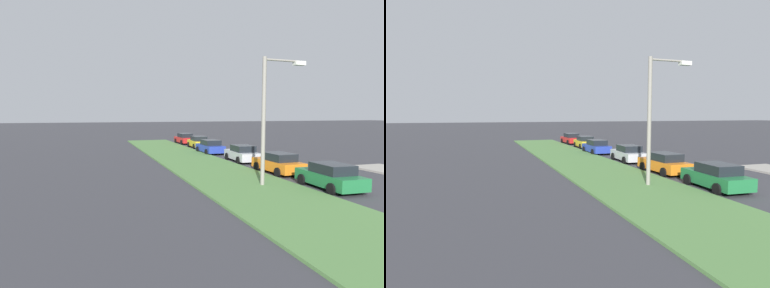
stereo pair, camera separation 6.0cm
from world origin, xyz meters
The scene contains 8 objects.
grass_median centered at (10.00, 8.07, 0.06)m, with size 60.00×6.00×0.12m, color #517F42.
parked_car_green centered at (4.12, 3.75, 0.72)m, with size 4.37×2.16×1.47m.
parked_car_orange centered at (9.43, 3.84, 0.72)m, with size 4.37×2.16×1.47m.
parked_car_silver centered at (15.41, 3.77, 0.72)m, with size 4.39×2.19×1.47m.
parked_car_blue centered at (21.89, 4.38, 0.72)m, with size 4.32×2.06×1.47m.
parked_car_yellow centered at (27.69, 3.76, 0.72)m, with size 4.39×2.20×1.47m.
parked_car_red centered at (33.71, 3.78, 0.72)m, with size 4.38×2.17×1.47m.
streetlight centered at (5.79, 6.81, 4.39)m, with size 0.46×2.88×7.50m.
Camera 2 is at (-11.38, 16.83, 4.30)m, focal length 31.19 mm.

